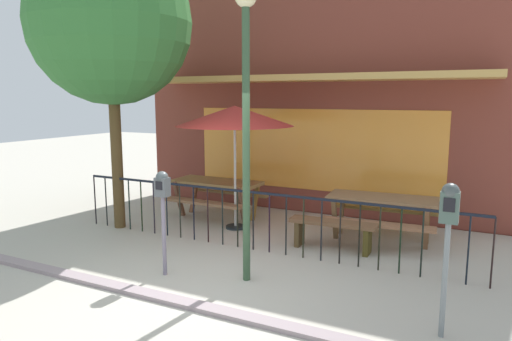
{
  "coord_description": "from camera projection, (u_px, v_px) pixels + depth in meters",
  "views": [
    {
      "loc": [
        3.25,
        -4.76,
        2.45
      ],
      "look_at": [
        -0.15,
        2.04,
        1.23
      ],
      "focal_mm": 32.35,
      "sensor_mm": 36.0,
      "label": 1
    }
  ],
  "objects": [
    {
      "name": "ground",
      "position": [
        197.0,
        286.0,
        6.03
      ],
      "size": [
        40.0,
        40.0,
        0.0
      ],
      "primitive_type": "plane",
      "color": "#B5AFA1"
    },
    {
      "name": "pub_storefront",
      "position": [
        317.0,
        77.0,
        9.64
      ],
      "size": [
        8.19,
        1.48,
        5.74
      ],
      "color": "#40170D",
      "rests_on": "ground"
    },
    {
      "name": "patio_fence_front",
      "position": [
        253.0,
        210.0,
        7.38
      ],
      "size": [
        6.9,
        0.04,
        0.97
      ],
      "color": "black",
      "rests_on": "ground"
    },
    {
      "name": "picnic_table_left",
      "position": [
        217.0,
        189.0,
        9.33
      ],
      "size": [
        1.81,
        1.38,
        0.79
      ],
      "color": "olive",
      "rests_on": "ground"
    },
    {
      "name": "picnic_table_right",
      "position": [
        382.0,
        206.0,
        7.83
      ],
      "size": [
        1.89,
        1.48,
        0.79
      ],
      "color": "olive",
      "rests_on": "ground"
    },
    {
      "name": "patio_umbrella",
      "position": [
        235.0,
        116.0,
        8.36
      ],
      "size": [
        2.16,
        2.16,
        2.29
      ],
      "color": "black",
      "rests_on": "ground"
    },
    {
      "name": "patio_bench",
      "position": [
        333.0,
        229.0,
        7.42
      ],
      "size": [
        1.41,
        0.38,
        0.48
      ],
      "color": "brown",
      "rests_on": "ground"
    },
    {
      "name": "parking_meter_near",
      "position": [
        163.0,
        195.0,
        6.25
      ],
      "size": [
        0.18,
        0.17,
        1.46
      ],
      "color": "slate",
      "rests_on": "ground"
    },
    {
      "name": "parking_meter_far",
      "position": [
        449.0,
        220.0,
        4.57
      ],
      "size": [
        0.18,
        0.17,
        1.62
      ],
      "color": "slate",
      "rests_on": "ground"
    },
    {
      "name": "street_tree",
      "position": [
        110.0,
        24.0,
        8.19
      ],
      "size": [
        2.9,
        2.9,
        5.19
      ],
      "color": "#503C20",
      "rests_on": "ground"
    },
    {
      "name": "street_lamp",
      "position": [
        246.0,
        93.0,
        5.86
      ],
      "size": [
        0.28,
        0.28,
        3.82
      ],
      "color": "#314E32",
      "rests_on": "ground"
    },
    {
      "name": "curb_edge",
      "position": [
        172.0,
        302.0,
        5.57
      ],
      "size": [
        11.47,
        0.2,
        0.11
      ],
      "primitive_type": "cube",
      "color": "gray",
      "rests_on": "ground"
    }
  ]
}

